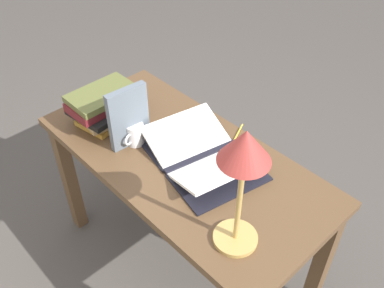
{
  "coord_description": "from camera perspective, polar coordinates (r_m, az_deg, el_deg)",
  "views": [
    {
      "loc": [
        -0.96,
        0.85,
        1.92
      ],
      "look_at": [
        -0.04,
        -0.02,
        0.82
      ],
      "focal_mm": 40.0,
      "sensor_mm": 36.0,
      "label": 1
    }
  ],
  "objects": [
    {
      "name": "reading_lamp",
      "position": [
        1.21,
        6.9,
        -2.3
      ],
      "size": [
        0.16,
        0.16,
        0.47
      ],
      "color": "tan",
      "rests_on": "reading_desk"
    },
    {
      "name": "open_book",
      "position": [
        1.71,
        1.23,
        -1.38
      ],
      "size": [
        0.55,
        0.44,
        0.09
      ],
      "rotation": [
        0.0,
        0.0,
        -0.21
      ],
      "color": "black",
      "rests_on": "reading_desk"
    },
    {
      "name": "book_stack_tall",
      "position": [
        1.92,
        -11.64,
        5.04
      ],
      "size": [
        0.25,
        0.3,
        0.15
      ],
      "color": "#BC8933",
      "rests_on": "reading_desk"
    },
    {
      "name": "pencil",
      "position": [
        1.84,
        5.94,
        1.08
      ],
      "size": [
        0.08,
        0.16,
        0.01
      ],
      "rotation": [
        0.0,
        0.0,
        0.42
      ],
      "color": "gold",
      "rests_on": "reading_desk"
    },
    {
      "name": "coffee_mug",
      "position": [
        1.79,
        -7.62,
        1.32
      ],
      "size": [
        0.07,
        0.1,
        0.1
      ],
      "rotation": [
        0.0,
        0.0,
        1.84
      ],
      "color": "white",
      "rests_on": "reading_desk"
    },
    {
      "name": "reading_desk",
      "position": [
        1.83,
        -1.23,
        -4.35
      ],
      "size": [
        1.27,
        0.61,
        0.74
      ],
      "color": "brown",
      "rests_on": "ground_plane"
    },
    {
      "name": "ground_plane",
      "position": [
        2.31,
        -1.01,
        -15.21
      ],
      "size": [
        12.0,
        12.0,
        0.0
      ],
      "primitive_type": "plane",
      "color": "#47423D"
    },
    {
      "name": "book_standing_upright",
      "position": [
        1.74,
        -8.48,
        3.58
      ],
      "size": [
        0.04,
        0.18,
        0.27
      ],
      "rotation": [
        0.0,
        0.0,
        -0.08
      ],
      "color": "slate",
      "rests_on": "reading_desk"
    }
  ]
}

